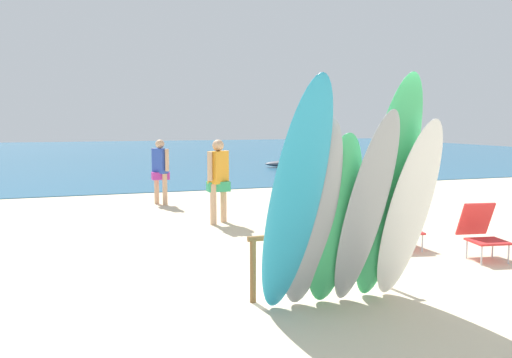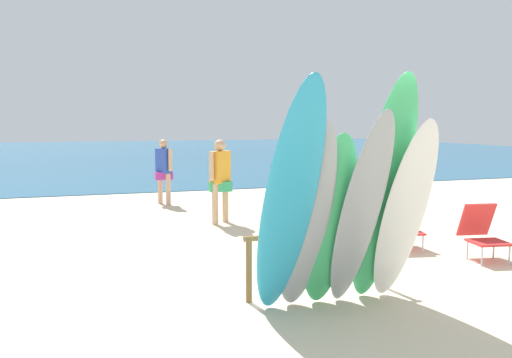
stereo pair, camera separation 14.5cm
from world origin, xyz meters
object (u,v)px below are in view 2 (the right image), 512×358
(surfboard_green_2, at_px, (329,223))
(surfboard_white_5, at_px, (404,214))
(beachgoer_near_rack, at_px, (164,167))
(beachgoer_midbeach, at_px, (220,175))
(surfboard_teal_0, at_px, (289,203))
(surfboard_rack, at_px, (320,249))
(surfboard_green_4, at_px, (383,194))
(beach_chair_striped, at_px, (379,209))
(beach_chair_red, at_px, (400,222))
(surfboard_grey_1, at_px, (307,218))
(beach_chair_blue, at_px, (482,231))
(distant_boat, at_px, (324,163))
(beachgoer_photographing, at_px, (302,186))
(surfboard_grey_3, at_px, (361,213))

(surfboard_green_2, distance_m, surfboard_white_5, 0.84)
(beachgoer_near_rack, relative_size, beachgoer_midbeach, 0.95)
(surfboard_teal_0, bearing_deg, surfboard_rack, 43.80)
(surfboard_white_5, relative_size, beachgoer_near_rack, 1.39)
(surfboard_green_4, height_order, beachgoer_near_rack, surfboard_green_4)
(surfboard_white_5, height_order, beach_chair_striped, surfboard_white_5)
(beachgoer_near_rack, xyz_separation_m, beach_chair_red, (2.98, -5.65, -0.49))
(surfboard_grey_1, bearing_deg, beach_chair_red, 40.03)
(beach_chair_blue, xyz_separation_m, distant_boat, (4.48, 15.02, -0.26))
(surfboard_green_2, relative_size, beachgoer_midbeach, 1.21)
(beachgoer_photographing, bearing_deg, beachgoer_midbeach, -41.24)
(beachgoer_photographing, relative_size, beach_chair_red, 1.87)
(surfboard_grey_1, relative_size, distant_boat, 0.45)
(surfboard_teal_0, xyz_separation_m, beachgoer_near_rack, (-0.10, 8.11, -0.32))
(surfboard_rack, height_order, surfboard_grey_1, surfboard_grey_1)
(beach_chair_red, height_order, beach_chair_blue, beach_chair_blue)
(surfboard_white_5, xyz_separation_m, distant_boat, (6.74, 16.41, -0.86))
(surfboard_grey_3, xyz_separation_m, beach_chair_red, (2.05, 2.38, -0.66))
(beachgoer_near_rack, height_order, distant_boat, beachgoer_near_rack)
(surfboard_rack, relative_size, surfboard_white_5, 0.84)
(surfboard_rack, xyz_separation_m, surfboard_green_2, (-0.15, -0.54, 0.42))
(surfboard_green_4, distance_m, beach_chair_blue, 2.97)
(surfboard_teal_0, bearing_deg, surfboard_white_5, -0.29)
(surfboard_green_4, xyz_separation_m, beachgoer_midbeach, (-0.49, 5.21, -0.30))
(beachgoer_photographing, bearing_deg, beach_chair_blue, 136.14)
(beach_chair_striped, bearing_deg, beach_chair_blue, -66.70)
(surfboard_rack, bearing_deg, surfboard_grey_1, -125.79)
(beachgoer_near_rack, height_order, beachgoer_photographing, beachgoer_near_rack)
(surfboard_green_4, bearing_deg, surfboard_grey_3, -168.81)
(surfboard_grey_1, bearing_deg, surfboard_grey_3, -8.08)
(surfboard_green_2, bearing_deg, surfboard_grey_1, -166.44)
(beachgoer_midbeach, bearing_deg, surfboard_white_5, -120.20)
(surfboard_green_2, distance_m, beach_chair_striped, 4.41)
(beachgoer_photographing, relative_size, beach_chair_blue, 1.85)
(surfboard_teal_0, relative_size, beachgoer_midbeach, 1.58)
(surfboard_green_2, xyz_separation_m, beach_chair_red, (2.35, 2.25, -0.54))
(distant_boat, bearing_deg, beachgoer_near_rack, -134.37)
(surfboard_white_5, bearing_deg, surfboard_green_2, 173.28)
(beachgoer_near_rack, relative_size, beach_chair_red, 1.96)
(surfboard_rack, height_order, surfboard_green_2, surfboard_green_2)
(surfboard_teal_0, relative_size, beachgoer_photographing, 1.74)
(surfboard_rack, xyz_separation_m, distant_boat, (7.42, 15.76, -0.38))
(surfboard_grey_1, bearing_deg, surfboard_white_5, -4.57)
(beachgoer_near_rack, xyz_separation_m, beachgoer_midbeach, (0.72, -2.78, 0.05))
(surfboard_grey_3, relative_size, beach_chair_striped, 2.77)
(surfboard_green_2, xyz_separation_m, beach_chair_blue, (3.09, 1.27, -0.54))
(beachgoer_midbeach, xyz_separation_m, beach_chair_striped, (2.59, -1.66, -0.54))
(surfboard_grey_3, relative_size, beachgoer_near_rack, 1.45)
(surfboard_grey_1, xyz_separation_m, beach_chair_blue, (3.37, 1.33, -0.61))
(surfboard_grey_1, distance_m, beach_chair_red, 3.56)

